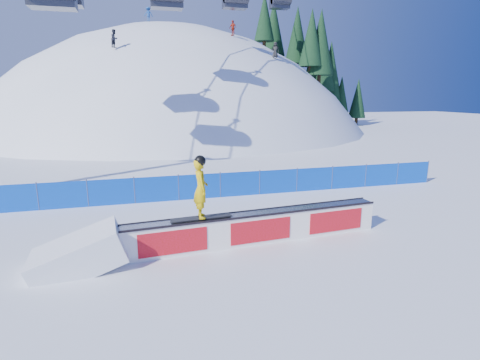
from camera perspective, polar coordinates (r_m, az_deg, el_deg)
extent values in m
plane|color=white|center=(14.38, 4.81, -6.99)|extent=(160.00, 160.00, 0.00)
sphere|color=white|center=(59.47, -9.69, -9.90)|extent=(64.00, 64.00, 64.00)
cylinder|color=#302013|center=(54.58, 4.33, 19.86)|extent=(0.50, 0.50, 1.40)
cone|color=black|center=(55.51, 4.43, 25.47)|extent=(4.28, 4.28, 9.74)
cylinder|color=#302013|center=(58.95, 6.61, 17.60)|extent=(0.50, 0.50, 1.40)
cone|color=black|center=(59.51, 6.73, 22.07)|extent=(3.56, 3.56, 8.09)
cylinder|color=#302013|center=(62.54, 5.64, 16.88)|extent=(0.50, 0.50, 1.40)
cone|color=black|center=(63.13, 5.76, 21.68)|extent=(4.14, 4.14, 9.40)
cylinder|color=#302013|center=(57.60, 11.13, 14.75)|extent=(0.50, 0.50, 1.40)
cone|color=black|center=(57.85, 11.30, 18.41)|extent=(2.73, 2.73, 6.20)
cylinder|color=#302013|center=(62.77, 8.19, 15.12)|extent=(0.50, 0.50, 1.40)
cone|color=black|center=(63.09, 8.32, 19.04)|extent=(3.27, 3.27, 7.43)
cylinder|color=#302013|center=(58.08, 13.83, 11.93)|extent=(0.50, 0.50, 1.40)
cone|color=black|center=(58.16, 14.04, 15.77)|extent=(2.90, 2.90, 6.60)
cylinder|color=#302013|center=(62.95, 12.58, 11.10)|extent=(0.50, 0.50, 1.40)
cone|color=black|center=(63.03, 12.82, 15.86)|extent=(4.08, 4.08, 9.28)
cylinder|color=#302013|center=(64.02, 12.68, 10.38)|extent=(0.50, 0.50, 1.40)
cone|color=black|center=(63.98, 12.85, 13.61)|extent=(2.65, 2.65, 6.01)
cylinder|color=#302013|center=(60.09, 16.75, 8.30)|extent=(0.50, 0.50, 1.40)
cone|color=black|center=(59.94, 17.09, 13.39)|extent=(4.17, 4.17, 9.48)
cylinder|color=#302013|center=(64.87, 15.55, 8.68)|extent=(0.50, 0.50, 1.40)
cone|color=black|center=(64.73, 15.78, 12.32)|extent=(3.10, 3.10, 7.05)
cube|color=#0641BA|center=(18.32, 0.04, -0.61)|extent=(22.00, 0.03, 1.20)
cylinder|color=#3A4369|center=(18.21, -28.45, -2.13)|extent=(0.05, 0.05, 1.30)
cylinder|color=#3A4369|center=(17.85, -22.20, -1.79)|extent=(0.05, 0.05, 1.30)
cylinder|color=#3A4369|center=(17.70, -15.78, -1.43)|extent=(0.05, 0.05, 1.30)
cylinder|color=#3A4369|center=(17.78, -9.33, -1.04)|extent=(0.05, 0.05, 1.30)
cylinder|color=#3A4369|center=(18.08, -3.02, -0.65)|extent=(0.05, 0.05, 1.30)
cylinder|color=#3A4369|center=(18.59, 3.01, -0.27)|extent=(0.05, 0.05, 1.30)
cylinder|color=#3A4369|center=(19.30, 8.66, 0.09)|extent=(0.05, 0.05, 1.30)
cylinder|color=#3A4369|center=(20.18, 13.86, 0.42)|extent=(0.05, 0.05, 1.30)
cylinder|color=#3A4369|center=(21.22, 18.60, 0.72)|extent=(0.05, 0.05, 1.30)
cylinder|color=#3A4369|center=(22.38, 22.86, 0.99)|extent=(0.05, 0.05, 1.30)
cylinder|color=#3A4369|center=(23.66, 26.69, 1.22)|extent=(0.05, 0.05, 1.30)
cube|color=white|center=(12.69, 2.71, -7.32)|extent=(8.92, 1.27, 1.00)
cube|color=#989CA6|center=(12.52, 2.74, -5.07)|extent=(8.83, 1.29, 0.04)
cube|color=black|center=(12.26, 3.27, -5.42)|extent=(8.87, 0.75, 0.07)
cube|color=black|center=(12.78, 2.23, -4.64)|extent=(8.87, 0.75, 0.07)
cube|color=red|center=(12.44, 3.23, -7.75)|extent=(8.43, 0.71, 0.75)
cube|color=red|center=(12.94, 2.22, -6.90)|extent=(8.43, 0.71, 0.75)
cube|color=black|center=(11.93, -5.89, -5.74)|extent=(1.95, 0.50, 0.04)
imported|color=#D7B409|center=(11.66, -6.00, -1.31)|extent=(0.45, 0.68, 1.87)
sphere|color=black|center=(11.47, -6.10, 2.91)|extent=(0.35, 0.35, 0.35)
imported|color=black|center=(39.36, -18.57, 19.76)|extent=(0.95, 1.01, 1.65)
imported|color=#9F2616|center=(45.71, -1.12, 22.15)|extent=(0.89, 1.02, 1.65)
imported|color=#194A99|center=(50.54, -13.79, 23.34)|extent=(1.15, 0.77, 1.65)
imported|color=black|center=(43.62, 5.40, 19.13)|extent=(0.93, 0.74, 1.65)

